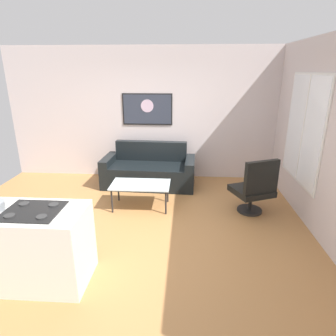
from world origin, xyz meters
TOP-DOWN VIEW (x-y plane):
  - ground at (0.00, 0.00)m, footprint 6.40×6.40m
  - back_wall at (0.00, 2.42)m, footprint 6.40×0.05m
  - right_wall at (2.62, 0.30)m, footprint 0.05×6.40m
  - couch at (-0.06, 1.84)m, footprint 1.92×0.91m
  - coffee_table at (-0.08, 0.78)m, footprint 1.02×0.58m
  - armchair at (1.85, 0.65)m, footprint 0.77×0.76m
  - kitchen_counter at (-1.23, -1.16)m, footprint 1.70×0.67m
  - wall_painting at (-0.15, 2.38)m, footprint 1.07×0.03m
  - window at (2.59, 0.90)m, footprint 0.03×1.48m

SIDE VIEW (x-z plane):
  - ground at x=0.00m, z-range -0.04..0.00m
  - couch at x=-0.06m, z-range -0.14..0.73m
  - coffee_table at x=-0.08m, z-range 0.18..0.62m
  - kitchen_counter at x=-1.23m, z-range -0.01..0.89m
  - armchair at x=1.85m, z-range -0.02..0.95m
  - back_wall at x=0.00m, z-range 0.00..2.80m
  - right_wall at x=2.62m, z-range 0.00..2.80m
  - window at x=2.59m, z-range 0.52..2.28m
  - wall_painting at x=-0.15m, z-range 1.18..1.85m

